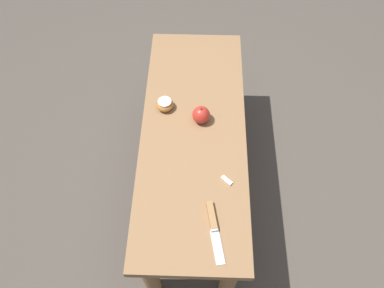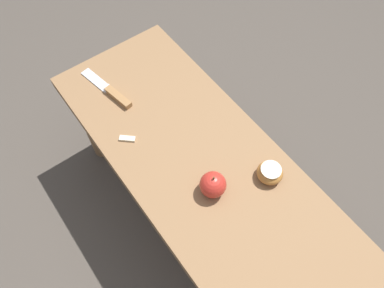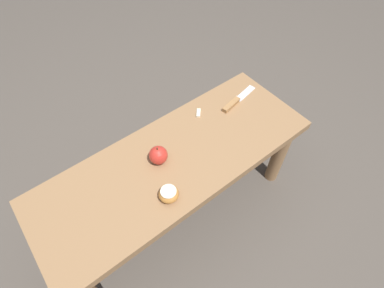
{
  "view_description": "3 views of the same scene",
  "coord_description": "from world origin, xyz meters",
  "px_view_note": "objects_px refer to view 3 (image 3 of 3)",
  "views": [
    {
      "loc": [
        -0.9,
        -0.02,
        1.76
      ],
      "look_at": [
        -0.09,
        0.0,
        0.5
      ],
      "focal_mm": 35.0,
      "sensor_mm": 36.0,
      "label": 1
    },
    {
      "loc": [
        0.36,
        -0.33,
        1.45
      ],
      "look_at": [
        -0.09,
        0.0,
        0.5
      ],
      "focal_mm": 35.0,
      "sensor_mm": 36.0,
      "label": 2
    },
    {
      "loc": [
        0.37,
        0.59,
        1.47
      ],
      "look_at": [
        -0.09,
        0.0,
        0.5
      ],
      "focal_mm": 28.0,
      "sensor_mm": 36.0,
      "label": 3
    }
  ],
  "objects_px": {
    "apple_cut": "(169,194)",
    "knife": "(235,102)",
    "apple_whole": "(158,155)",
    "wooden_bench": "(176,169)"
  },
  "relations": [
    {
      "from": "apple_cut",
      "to": "knife",
      "type": "bearing_deg",
      "value": -158.36
    },
    {
      "from": "apple_whole",
      "to": "apple_cut",
      "type": "bearing_deg",
      "value": 68.28
    },
    {
      "from": "apple_whole",
      "to": "apple_cut",
      "type": "relative_size",
      "value": 1.12
    },
    {
      "from": "wooden_bench",
      "to": "knife",
      "type": "xyz_separation_m",
      "value": [
        -0.41,
        -0.08,
        0.09
      ]
    },
    {
      "from": "wooden_bench",
      "to": "apple_whole",
      "type": "distance_m",
      "value": 0.14
    },
    {
      "from": "wooden_bench",
      "to": "knife",
      "type": "height_order",
      "value": "knife"
    },
    {
      "from": "apple_whole",
      "to": "apple_cut",
      "type": "distance_m",
      "value": 0.17
    },
    {
      "from": "wooden_bench",
      "to": "apple_whole",
      "type": "bearing_deg",
      "value": -28.25
    },
    {
      "from": "wooden_bench",
      "to": "apple_whole",
      "type": "height_order",
      "value": "apple_whole"
    },
    {
      "from": "apple_whole",
      "to": "apple_cut",
      "type": "height_order",
      "value": "apple_whole"
    }
  ]
}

